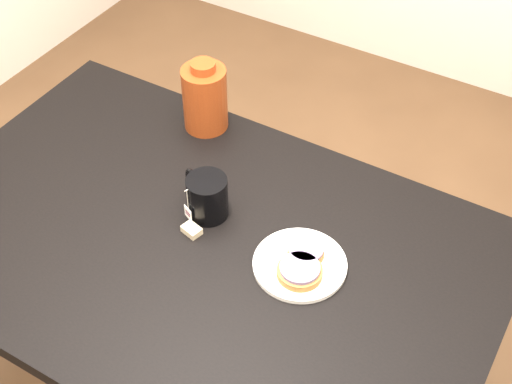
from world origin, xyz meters
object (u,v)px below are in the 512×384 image
table (199,263)px  plate (300,264)px  teabag_pouch (192,230)px  bagel_front (300,271)px  bagel_back (306,251)px  bagel_package (205,97)px  mug (207,196)px

table → plate: 0.27m
table → teabag_pouch: bearing=148.7°
table → teabag_pouch: (-0.02, 0.02, 0.09)m
table → bagel_front: bearing=5.5°
bagel_back → bagel_front: 0.06m
teabag_pouch → bagel_package: bagel_package is taller
plate → bagel_package: bagel_package is taller
mug → bagel_package: (-0.19, 0.28, 0.04)m
bagel_back → bagel_package: (-0.46, 0.29, 0.07)m
plate → bagel_front: size_ratio=1.51×
bagel_back → bagel_front: size_ratio=0.64×
table → plate: bearing=12.6°
bagel_back → teabag_pouch: (-0.27, -0.07, -0.02)m
table → plate: plate is taller
mug → bagel_package: 0.34m
bagel_front → teabag_pouch: bearing=-178.1°
bagel_back → mug: mug is taller
table → bagel_front: size_ratio=9.84×
bagel_back → mug: (-0.27, 0.01, 0.03)m
bagel_back → mug: 0.27m
bagel_back → table: bearing=-161.2°
table → mug: mug is taller
teabag_pouch → bagel_front: bearing=1.9°
bagel_front → bagel_package: bagel_package is taller
bagel_back → bagel_package: size_ratio=0.45×
mug → bagel_package: bearing=148.4°
bagel_front → teabag_pouch: 0.28m
table → bagel_back: bagel_back is taller
bagel_back → mug: size_ratio=0.59×
bagel_back → bagel_package: 0.55m
plate → bagel_front: 0.04m
plate → mug: size_ratio=1.38×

